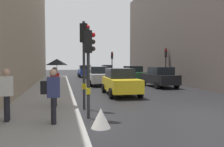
% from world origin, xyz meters
% --- Properties ---
extents(ground_plane, '(120.00, 120.00, 0.00)m').
position_xyz_m(ground_plane, '(0.00, 0.00, 0.00)').
color(ground_plane, black).
extents(sidewalk_kerb, '(3.14, 40.00, 0.16)m').
position_xyz_m(sidewalk_kerb, '(-6.60, 6.00, 0.08)').
color(sidewalk_kerb, gray).
rests_on(sidewalk_kerb, ground).
extents(building_facade_right, '(12.00, 26.83, 11.68)m').
position_xyz_m(building_facade_right, '(11.03, 12.85, 5.84)').
color(building_facade_right, '#5B514C').
rests_on(building_facade_right, ground).
extents(traffic_light_far_median, '(0.25, 0.43, 3.56)m').
position_xyz_m(traffic_light_far_median, '(0.56, 19.64, 2.46)').
color(traffic_light_far_median, '#2D2D2D').
rests_on(traffic_light_far_median, ground).
extents(traffic_light_near_right, '(0.45, 0.34, 3.99)m').
position_xyz_m(traffic_light_near_right, '(-4.71, 2.16, 2.75)').
color(traffic_light_near_right, '#2D2D2D').
rests_on(traffic_light_near_right, ground).
extents(traffic_light_mid_street, '(0.33, 0.45, 3.66)m').
position_xyz_m(traffic_light_mid_street, '(4.73, 13.07, 2.53)').
color(traffic_light_mid_street, '#2D2D2D').
rests_on(traffic_light_mid_street, ground).
extents(traffic_light_near_left, '(0.44, 0.27, 3.44)m').
position_xyz_m(traffic_light_near_left, '(-4.71, 0.50, 2.37)').
color(traffic_light_near_left, '#2D2D2D').
rests_on(traffic_light_near_left, ground).
extents(car_blue_van, '(2.05, 4.22, 1.76)m').
position_xyz_m(car_blue_van, '(-2.34, 25.11, 0.88)').
color(car_blue_van, navy).
rests_on(car_blue_van, ground).
extents(car_dark_suv, '(2.12, 4.25, 1.76)m').
position_xyz_m(car_dark_suv, '(2.63, 9.99, 0.88)').
color(car_dark_suv, black).
rests_on(car_dark_suv, ground).
extents(car_yellow_taxi, '(2.08, 4.23, 1.76)m').
position_xyz_m(car_yellow_taxi, '(-1.95, 6.17, 0.88)').
color(car_yellow_taxi, yellow).
rests_on(car_yellow_taxi, ground).
extents(car_green_estate, '(2.15, 4.27, 1.76)m').
position_xyz_m(car_green_estate, '(2.10, 16.01, 0.88)').
color(car_green_estate, '#2D6038').
rests_on(car_green_estate, ground).
extents(car_silver_hatchback, '(2.07, 4.23, 1.76)m').
position_xyz_m(car_silver_hatchback, '(-2.32, 12.80, 0.88)').
color(car_silver_hatchback, '#BCBCC1').
rests_on(car_silver_hatchback, ground).
extents(car_white_compact, '(2.08, 4.23, 1.76)m').
position_xyz_m(car_white_compact, '(1.94, 29.85, 0.88)').
color(car_white_compact, silver).
rests_on(car_white_compact, ground).
extents(pedestrian_with_umbrella, '(1.00, 1.00, 2.14)m').
position_xyz_m(pedestrian_with_umbrella, '(-5.96, 2.45, 1.84)').
color(pedestrian_with_umbrella, black).
rests_on(pedestrian_with_umbrella, sidewalk_kerb).
extents(pedestrian_with_grey_backpack, '(0.62, 0.36, 1.77)m').
position_xyz_m(pedestrian_with_grey_backpack, '(-6.03, -0.55, 1.16)').
color(pedestrian_with_grey_backpack, black).
rests_on(pedestrian_with_grey_backpack, sidewalk_kerb).
extents(pedestrian_with_black_backpack, '(0.62, 0.36, 1.77)m').
position_xyz_m(pedestrian_with_black_backpack, '(-7.58, 0.12, 1.16)').
color(pedestrian_with_black_backpack, black).
rests_on(pedestrian_with_black_backpack, sidewalk_kerb).
extents(warning_sign_triangle, '(0.64, 0.64, 0.65)m').
position_xyz_m(warning_sign_triangle, '(-4.49, -0.85, 0.33)').
color(warning_sign_triangle, silver).
rests_on(warning_sign_triangle, ground).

